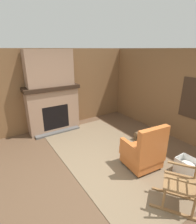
{
  "coord_description": "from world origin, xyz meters",
  "views": [
    {
      "loc": [
        2.44,
        -1.57,
        2.38
      ],
      "look_at": [
        -0.99,
        0.66,
        0.9
      ],
      "focal_mm": 28.0,
      "sensor_mm": 36.0,
      "label": 1
    }
  ],
  "objects": [
    {
      "name": "rocking_chair",
      "position": [
        1.37,
        0.69,
        0.44
      ],
      "size": [
        0.9,
        0.8,
        1.35
      ],
      "rotation": [
        0.0,
        0.0,
        3.74
      ],
      "color": "olive",
      "rests_on": "ground"
    },
    {
      "name": "armchair",
      "position": [
        0.35,
        0.91,
        0.36
      ],
      "size": [
        0.73,
        0.75,
        1.01
      ],
      "rotation": [
        0.0,
        0.0,
        3.04
      ],
      "color": "#C6662D",
      "rests_on": "ground"
    },
    {
      "name": "wood_panel_wall_back",
      "position": [
        0.01,
        2.71,
        1.2
      ],
      "size": [
        5.97,
        0.09,
        2.4
      ],
      "color": "brown",
      "rests_on": "ground"
    },
    {
      "name": "oil_lamp_vase",
      "position": [
        -2.5,
        -0.46,
        1.48
      ],
      "size": [
        0.12,
        0.12,
        0.28
      ],
      "color": "#47708E",
      "rests_on": "fireplace_hearth"
    },
    {
      "name": "laundry_basket",
      "position": [
        1.0,
        1.48,
        0.18
      ],
      "size": [
        0.41,
        0.32,
        0.35
      ],
      "rotation": [
        0.0,
        0.0,
        0.01
      ],
      "color": "white",
      "rests_on": "ground"
    },
    {
      "name": "chimney_breast",
      "position": [
        -2.46,
        0.0,
        1.88
      ],
      "size": [
        0.4,
        1.31,
        1.0
      ],
      "color": "#9E7A60",
      "rests_on": "fireplace_hearth"
    },
    {
      "name": "ground_plane",
      "position": [
        0.0,
        0.0,
        0.0
      ],
      "size": [
        14.0,
        14.0,
        0.0
      ],
      "primitive_type": "plane",
      "color": "brown"
    },
    {
      "name": "storage_case",
      "position": [
        -2.5,
        0.2,
        1.45
      ],
      "size": [
        0.18,
        0.28,
        0.13
      ],
      "color": "gray",
      "rests_on": "fireplace_hearth"
    },
    {
      "name": "firewood_stack",
      "position": [
        -0.43,
        1.79,
        0.12
      ],
      "size": [
        0.41,
        0.4,
        0.24
      ],
      "rotation": [
        0.0,
        0.0,
        -0.03
      ],
      "color": "brown",
      "rests_on": "ground"
    },
    {
      "name": "wood_panel_wall_left",
      "position": [
        -2.71,
        0.0,
        1.2
      ],
      "size": [
        0.06,
        5.97,
        2.4
      ],
      "color": "brown",
      "rests_on": "ground"
    },
    {
      "name": "fireplace_hearth",
      "position": [
        -2.45,
        0.0,
        0.69
      ],
      "size": [
        0.66,
        1.59,
        1.38
      ],
      "color": "#9E7A60",
      "rests_on": "ground"
    },
    {
      "name": "area_rug",
      "position": [
        -0.37,
        0.59,
        0.01
      ],
      "size": [
        3.9,
        2.05,
        0.01
      ],
      "color": "#7A664C",
      "rests_on": "ground"
    }
  ]
}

